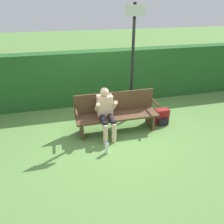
# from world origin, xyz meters

# --- Properties ---
(ground_plane) EXTENTS (40.00, 40.00, 0.00)m
(ground_plane) POSITION_xyz_m (0.00, 0.00, 0.00)
(ground_plane) COLOR #5B8942
(hedge_back) EXTENTS (12.00, 0.46, 1.59)m
(hedge_back) POSITION_xyz_m (0.00, 1.84, 0.80)
(hedge_back) COLOR #235623
(hedge_back) RESTS_ON ground
(park_bench) EXTENTS (1.97, 0.51, 0.93)m
(park_bench) POSITION_xyz_m (0.00, 0.08, 0.46)
(park_bench) COLOR #513823
(park_bench) RESTS_ON ground
(person_seated) EXTENTS (0.49, 0.66, 1.14)m
(person_seated) POSITION_xyz_m (-0.29, -0.08, 0.62)
(person_seated) COLOR beige
(person_seated) RESTS_ON ground
(backpack) EXTENTS (0.35, 0.25, 0.40)m
(backpack) POSITION_xyz_m (1.22, 0.06, 0.19)
(backpack) COLOR maroon
(backpack) RESTS_ON ground
(water_bottle) EXTENTS (0.07, 0.07, 0.27)m
(water_bottle) POSITION_xyz_m (-0.44, -0.81, 0.13)
(water_bottle) COLOR white
(water_bottle) RESTS_ON ground
(signpost) EXTENTS (0.43, 0.09, 2.85)m
(signpost) POSITION_xyz_m (0.52, 0.51, 1.61)
(signpost) COLOR black
(signpost) RESTS_ON ground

